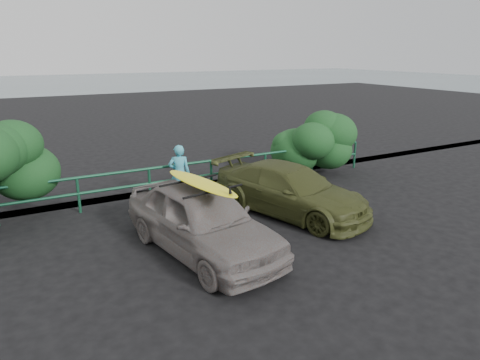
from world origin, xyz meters
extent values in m
plane|color=black|center=(0.00, 0.00, 0.00)|extent=(80.00, 80.00, 0.00)
plane|color=slate|center=(0.00, 60.00, 0.00)|extent=(200.00, 200.00, 0.00)
imported|color=slate|center=(-0.98, 1.18, 0.76)|extent=(2.52, 4.71, 1.52)
imported|color=#3E431D|center=(2.09, 2.22, 0.66)|extent=(3.27, 4.94, 1.33)
imported|color=#3EA5BB|center=(-0.22, 4.57, 0.86)|extent=(0.73, 0.60, 1.71)
ellipsoid|color=yellow|center=(-0.98, 1.18, 1.61)|extent=(0.94, 2.57, 0.07)
camera|label=1|loc=(-4.38, -6.86, 4.29)|focal=32.00mm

